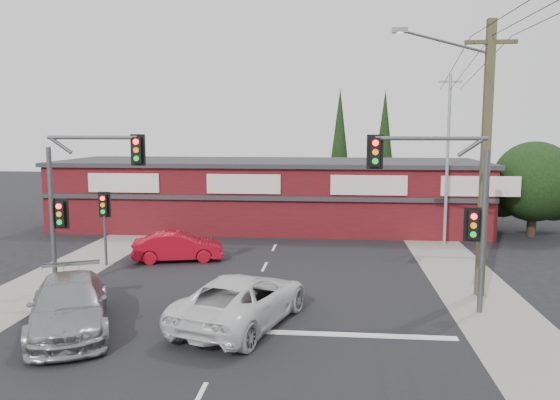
# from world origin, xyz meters

# --- Properties ---
(ground) EXTENTS (120.00, 120.00, 0.00)m
(ground) POSITION_xyz_m (0.00, 0.00, 0.00)
(ground) COLOR black
(ground) RESTS_ON ground
(road_strip) EXTENTS (14.00, 70.00, 0.01)m
(road_strip) POSITION_xyz_m (0.00, 5.00, 0.01)
(road_strip) COLOR black
(road_strip) RESTS_ON ground
(verge_left) EXTENTS (3.00, 70.00, 0.02)m
(verge_left) POSITION_xyz_m (-8.50, 5.00, 0.01)
(verge_left) COLOR gray
(verge_left) RESTS_ON ground
(verge_right) EXTENTS (3.00, 70.00, 0.02)m
(verge_right) POSITION_xyz_m (8.50, 5.00, 0.01)
(verge_right) COLOR gray
(verge_right) RESTS_ON ground
(stop_line) EXTENTS (6.50, 0.35, 0.01)m
(stop_line) POSITION_xyz_m (3.50, -1.50, 0.01)
(stop_line) COLOR silver
(stop_line) RESTS_ON ground
(white_suv) EXTENTS (4.25, 6.25, 1.59)m
(white_suv) POSITION_xyz_m (0.20, -0.83, 0.79)
(white_suv) COLOR silver
(white_suv) RESTS_ON ground
(silver_suv) EXTENTS (4.32, 5.97, 1.60)m
(silver_suv) POSITION_xyz_m (-4.97, -1.94, 0.80)
(silver_suv) COLOR gray
(silver_suv) RESTS_ON ground
(red_sedan) EXTENTS (4.39, 2.39, 1.37)m
(red_sedan) POSITION_xyz_m (-4.18, 7.19, 0.69)
(red_sedan) COLOR #AD0A1C
(red_sedan) RESTS_ON ground
(lane_dashes) EXTENTS (0.12, 34.17, 0.01)m
(lane_dashes) POSITION_xyz_m (0.00, -1.72, 0.02)
(lane_dashes) COLOR silver
(lane_dashes) RESTS_ON ground
(shop_building) EXTENTS (27.30, 8.40, 4.22)m
(shop_building) POSITION_xyz_m (-0.99, 16.99, 2.13)
(shop_building) COLOR #4C0F14
(shop_building) RESTS_ON ground
(tree_cluster) EXTENTS (5.90, 5.10, 5.50)m
(tree_cluster) POSITION_xyz_m (14.69, 15.44, 2.90)
(tree_cluster) COLOR #2D2116
(tree_cluster) RESTS_ON ground
(conifer_near) EXTENTS (1.80, 1.80, 9.25)m
(conifer_near) POSITION_xyz_m (3.50, 24.00, 5.48)
(conifer_near) COLOR #2D2116
(conifer_near) RESTS_ON ground
(conifer_far) EXTENTS (1.80, 1.80, 9.25)m
(conifer_far) POSITION_xyz_m (7.00, 26.00, 5.48)
(conifer_far) COLOR #2D2116
(conifer_far) RESTS_ON ground
(traffic_mast_left) EXTENTS (3.77, 0.27, 5.97)m
(traffic_mast_left) POSITION_xyz_m (-6.43, 2.00, 3.93)
(traffic_mast_left) COLOR #47494C
(traffic_mast_left) RESTS_ON ground
(traffic_mast_right) EXTENTS (3.96, 0.27, 5.97)m
(traffic_mast_right) POSITION_xyz_m (6.86, 1.00, 3.95)
(traffic_mast_right) COLOR #47494C
(traffic_mast_right) RESTS_ON ground
(pedestal_signal) EXTENTS (0.55, 0.27, 3.38)m
(pedestal_signal) POSITION_xyz_m (-7.20, 6.01, 2.41)
(pedestal_signal) COLOR #47494C
(pedestal_signal) RESTS_ON ground
(utility_pole) EXTENTS (4.38, 0.59, 10.00)m
(utility_pole) POSITION_xyz_m (8.36, 2.99, 5.40)
(utility_pole) COLOR brown
(utility_pole) RESTS_ON ground
(steel_pole) EXTENTS (1.20, 0.16, 9.00)m
(steel_pole) POSITION_xyz_m (9.00, 12.00, 4.70)
(steel_pole) COLOR gray
(steel_pole) RESTS_ON ground
(power_lines) EXTENTS (2.01, 29.00, 1.22)m
(power_lines) POSITION_xyz_m (8.47, -2.47, 9.04)
(power_lines) COLOR black
(power_lines) RESTS_ON ground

